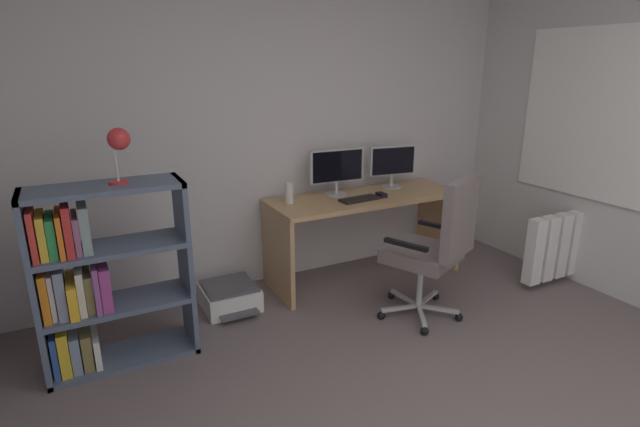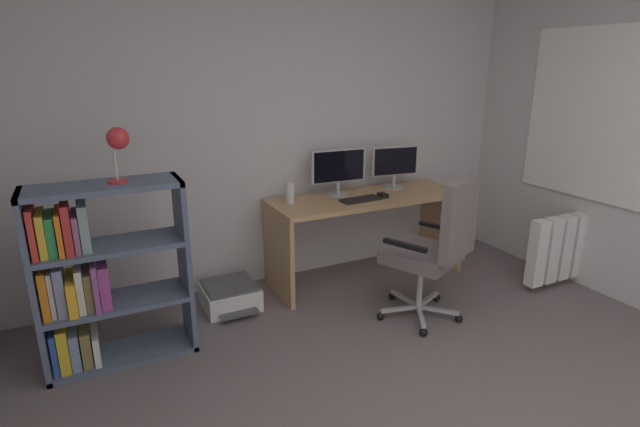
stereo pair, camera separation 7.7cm
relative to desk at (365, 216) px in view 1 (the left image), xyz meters
The scene contains 14 objects.
wall_back 1.06m from the desk, 147.46° to the left, with size 4.41×0.10×2.61m, color silver.
window_pane 2.00m from the desk, 29.29° to the right, with size 0.01×1.19×1.27m, color white.
window_frame 1.99m from the desk, 29.40° to the right, with size 0.02×1.27×1.35m, color white.
desk is the anchor object (origin of this frame).
monitor_main 0.49m from the desk, 147.74° to the left, with size 0.49×0.18×0.39m.
monitor_secondary 0.56m from the desk, 20.60° to the left, with size 0.44×0.18×0.37m.
keyboard 0.26m from the desk, 141.21° to the right, with size 0.34×0.13×0.02m, color black.
computer_mouse 0.24m from the desk, 46.96° to the right, with size 0.06×0.10×0.03m, color black.
desktop_speaker 0.73m from the desk, behind, with size 0.07×0.07×0.17m, color silver.
office_chair 0.87m from the desk, 87.84° to the right, with size 0.64×0.69×1.08m.
bookshelf 2.20m from the desk, behind, with size 0.89×0.34×1.15m.
desk_lamp 2.13m from the desk, 169.36° to the right, with size 0.15×0.13×0.32m.
printer 1.32m from the desk, behind, with size 0.41×0.49×0.19m.
radiator 1.73m from the desk, 30.84° to the right, with size 0.90×0.10×0.56m.
Camera 1 is at (-1.57, -1.12, 1.82)m, focal length 27.40 mm.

